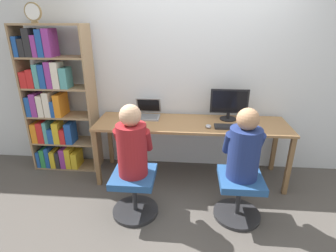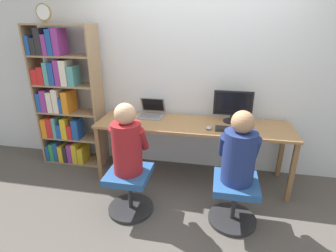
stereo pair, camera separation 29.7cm
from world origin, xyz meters
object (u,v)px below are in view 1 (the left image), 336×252
object	(u,v)px
office_chair_right	(134,190)
desk_clock	(33,12)
person_at_laptop	(132,144)
person_at_monitor	(244,148)
desktop_monitor	(229,104)
office_chair_left	(239,194)
keyboard	(233,127)
laptop	(147,113)
bookshelf	(53,105)

from	to	relation	value
office_chair_right	desk_clock	bearing A→B (deg)	147.03
person_at_laptop	desk_clock	size ratio (longest dim) A/B	3.33
person_at_monitor	person_at_laptop	xyz separation A→B (m)	(-1.06, -0.04, 0.01)
desktop_monitor	office_chair_left	distance (m)	1.09
person_at_laptop	desk_clock	xyz separation A→B (m)	(-1.21, 0.78, 1.18)
desktop_monitor	keyboard	xyz separation A→B (m)	(0.03, -0.28, -0.18)
laptop	desk_clock	bearing A→B (deg)	-174.19
laptop	bookshelf	size ratio (longest dim) A/B	0.18
keyboard	person_at_monitor	bearing A→B (deg)	-88.11
person_at_laptop	bookshelf	xyz separation A→B (m)	(-1.20, 0.85, 0.10)
office_chair_left	bookshelf	distance (m)	2.48
desktop_monitor	bookshelf	distance (m)	2.22
office_chair_right	person_at_monitor	distance (m)	1.18
office_chair_left	keyboard	bearing A→B (deg)	91.88
desktop_monitor	laptop	bearing A→B (deg)	179.09
bookshelf	laptop	bearing A→B (deg)	2.61
person_at_laptop	office_chair_left	bearing A→B (deg)	1.66
office_chair_right	bookshelf	distance (m)	1.60
office_chair_left	person_at_laptop	xyz separation A→B (m)	(-1.06, -0.03, 0.52)
person_at_laptop	bookshelf	distance (m)	1.47
desktop_monitor	person_at_monitor	xyz separation A→B (m)	(0.04, -0.85, -0.16)
laptop	bookshelf	world-z (taller)	bookshelf
person_at_monitor	desk_clock	bearing A→B (deg)	161.82
laptop	desk_clock	size ratio (longest dim) A/B	1.54
bookshelf	office_chair_left	bearing A→B (deg)	-19.93
office_chair_left	bookshelf	world-z (taller)	bookshelf
person_at_monitor	desktop_monitor	bearing A→B (deg)	92.97
desktop_monitor	office_chair_right	xyz separation A→B (m)	(-1.02, -0.89, -0.67)
laptop	keyboard	distance (m)	1.08
office_chair_left	desk_clock	xyz separation A→B (m)	(-2.27, 0.75, 1.70)
keyboard	person_at_laptop	size ratio (longest dim) A/B	0.59
desktop_monitor	laptop	size ratio (longest dim) A/B	1.38
desktop_monitor	person_at_laptop	bearing A→B (deg)	-138.78
desktop_monitor	office_chair_right	bearing A→B (deg)	-138.62
person_at_monitor	bookshelf	distance (m)	2.40
laptop	person_at_laptop	xyz separation A→B (m)	(-0.01, -0.91, -0.00)
desk_clock	bookshelf	bearing A→B (deg)	80.37
keyboard	bookshelf	xyz separation A→B (m)	(-2.24, 0.24, 0.13)
laptop	office_chair_left	distance (m)	1.47
person_at_laptop	desktop_monitor	bearing A→B (deg)	41.22
office_chair_left	bookshelf	bearing A→B (deg)	160.07
laptop	office_chair_right	distance (m)	1.05
person_at_monitor	desk_clock	size ratio (longest dim) A/B	3.25
desktop_monitor	person_at_monitor	bearing A→B (deg)	-87.03
person_at_laptop	office_chair_right	bearing A→B (deg)	-90.00
person_at_laptop	desk_clock	distance (m)	1.87
laptop	bookshelf	xyz separation A→B (m)	(-1.21, -0.06, 0.09)
keyboard	laptop	bearing A→B (deg)	164.09
laptop	office_chair_left	xyz separation A→B (m)	(1.05, -0.87, -0.53)
laptop	desktop_monitor	bearing A→B (deg)	-0.91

